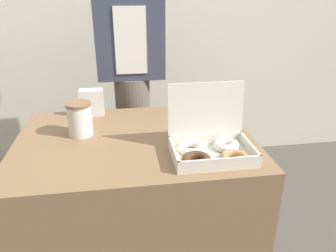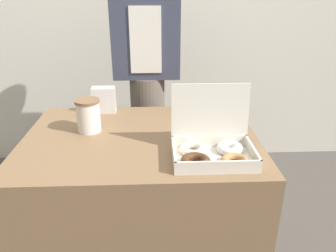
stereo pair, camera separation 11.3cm
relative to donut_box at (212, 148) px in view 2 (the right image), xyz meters
The scene contains 5 objects.
table 0.52m from the donut_box, 144.75° to the left, with size 0.98×0.72×0.73m.
donut_box is the anchor object (origin of this frame).
coffee_cup 0.56m from the donut_box, 152.32° to the left, with size 0.11×0.11×0.14m.
napkin_holder 0.67m from the donut_box, 133.39° to the left, with size 0.11×0.06×0.13m.
person_customer 0.84m from the donut_box, 107.76° to the left, with size 0.37×0.23×1.61m.
Camera 2 is at (0.07, -1.25, 1.32)m, focal length 35.00 mm.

